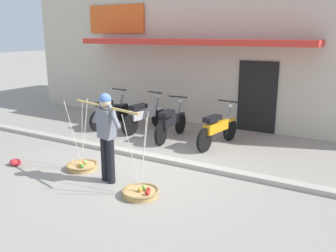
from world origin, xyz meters
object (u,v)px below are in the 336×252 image
fruit_basket_left_side (82,166)px  fruit_basket_right_side (141,192)px  motorcycle_nearest_shop (110,112)px  plastic_litter_bag (15,162)px  fruit_vendor (107,132)px  motorcycle_end_of_row (217,128)px  motorcycle_third_in_row (171,123)px  motorcycle_second_in_row (144,116)px

fruit_basket_left_side → fruit_basket_right_side: 1.83m
motorcycle_nearest_shop → plastic_litter_bag: (0.36, -3.63, -0.38)m
plastic_litter_bag → motorcycle_nearest_shop: bearing=95.6°
fruit_vendor → motorcycle_nearest_shop: bearing=128.5°
motorcycle_nearest_shop → motorcycle_end_of_row: same height
motorcycle_end_of_row → plastic_litter_bag: motorcycle_end_of_row is taller
fruit_basket_right_side → motorcycle_end_of_row: (0.02, 3.33, 0.38)m
fruit_basket_right_side → motorcycle_nearest_shop: 5.00m
motorcycle_end_of_row → plastic_litter_bag: size_ratio=6.48×
motorcycle_third_in_row → motorcycle_end_of_row: same height
motorcycle_nearest_shop → motorcycle_third_in_row: (2.24, -0.26, 0.00)m
fruit_basket_left_side → plastic_litter_bag: 1.49m
fruit_basket_right_side → plastic_litter_bag: bearing=-178.1°
fruit_basket_right_side → motorcycle_second_in_row: (-2.35, 3.61, 0.38)m
motorcycle_second_in_row → plastic_litter_bag: motorcycle_second_in_row is taller
fruit_vendor → fruit_basket_right_side: 1.29m
fruit_vendor → plastic_litter_bag: 2.47m
fruit_basket_left_side → fruit_basket_right_side: (1.77, -0.44, -0.00)m
motorcycle_third_in_row → fruit_basket_right_side: bearing=-68.7°
fruit_basket_left_side → motorcycle_second_in_row: bearing=100.2°
fruit_basket_right_side → motorcycle_end_of_row: 3.35m
motorcycle_third_in_row → plastic_litter_bag: motorcycle_third_in_row is taller
fruit_basket_left_side → fruit_basket_right_side: same height
motorcycle_end_of_row → fruit_basket_right_side: bearing=-90.4°
fruit_basket_right_side → motorcycle_third_in_row: (-1.28, 3.27, 0.38)m
fruit_vendor → motorcycle_nearest_shop: size_ratio=0.98×
motorcycle_nearest_shop → plastic_litter_bag: motorcycle_nearest_shop is taller
motorcycle_end_of_row → motorcycle_third_in_row: bearing=-177.5°
motorcycle_second_in_row → plastic_litter_bag: size_ratio=6.47×
fruit_basket_left_side → motorcycle_second_in_row: size_ratio=0.80×
motorcycle_second_in_row → motorcycle_nearest_shop: bearing=-176.2°
motorcycle_end_of_row → plastic_litter_bag: 4.70m
fruit_vendor → motorcycle_third_in_row: bearing=97.2°
fruit_vendor → fruit_basket_left_side: bearing=166.0°
motorcycle_end_of_row → fruit_vendor: bearing=-106.4°
motorcycle_third_in_row → motorcycle_end_of_row: size_ratio=1.00×
motorcycle_end_of_row → plastic_litter_bag: bearing=-132.9°
fruit_vendor → motorcycle_second_in_row: bearing=113.3°
motorcycle_nearest_shop → motorcycle_end_of_row: 3.55m
motorcycle_third_in_row → fruit_basket_left_side: bearing=-99.9°
fruit_basket_left_side → motorcycle_third_in_row: size_ratio=0.80×
fruit_basket_left_side → fruit_basket_right_side: size_ratio=1.00×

